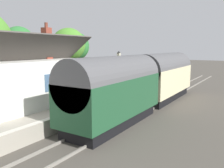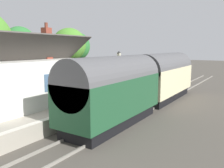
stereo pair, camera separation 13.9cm
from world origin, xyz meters
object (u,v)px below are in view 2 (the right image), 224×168
Objects in this scene: station_sign_board at (123,78)px; planter_bench_left at (120,82)px; station_building at (28,80)px; lamp_post_platform at (119,64)px; planter_corner_building at (94,81)px; train at (145,81)px; planter_under_sign at (105,86)px; bench_platform_end at (130,79)px; planter_edge_far at (67,85)px; bench_mid_platform at (147,75)px; tree_far_left at (79,46)px; bench_by_lamp at (142,77)px; tree_distant at (20,42)px; planter_bench_right at (132,77)px; planter_edge_near at (134,82)px; tree_behind_building at (69,45)px.

planter_bench_left is at bearing 36.58° from station_sign_board.
lamp_post_platform is (6.54, -3.34, 0.87)m from station_building.
station_sign_board reaches higher than planter_corner_building.
planter_bench_left is (3.66, 4.50, -0.84)m from train.
planter_under_sign is at bearing -115.70° from planter_corner_building.
planter_corner_building is at bearing 137.47° from bench_platform_end.
station_building is 6.25m from planter_edge_far.
lamp_post_platform reaches higher than train.
bench_mid_platform is 0.89× the size of station_sign_board.
station_sign_board is at bearing -124.71° from tree_far_left.
planter_corner_building is at bearing -11.17° from planter_edge_far.
tree_distant is (-7.03, 12.95, 4.04)m from bench_by_lamp.
station_building is 15.10m from planter_bench_right.
planter_edge_far is at bearing 111.51° from station_sign_board.
tree_distant reaches higher than planter_edge_near.
tree_behind_building is at bearing 124.13° from planter_bench_right.
station_building reaches higher than planter_edge_near.
planter_corner_building is 0.21× the size of lamp_post_platform.
train reaches higher than bench_platform_end.
lamp_post_platform reaches higher than planter_corner_building.
planter_bench_left is 2.76m from planter_corner_building.
train is at bearing -129.08° from planter_bench_left.
bench_platform_end reaches higher than planter_bench_left.
tree_behind_building is (-0.08, 8.73, 3.82)m from planter_edge_near.
planter_edge_near is 4.24m from planter_corner_building.
tree_far_left is at bearing 51.06° from planter_under_sign.
bench_platform_end is at bearing -6.98° from station_building.
station_building is (-6.40, 5.83, 0.37)m from train.
tree_distant is at bearing 108.27° from bench_platform_end.
lamp_post_platform is (-8.33, -1.80, 2.05)m from bench_by_lamp.
planter_bench_right is 7.90m from station_sign_board.
tree_behind_building is at bearing 70.71° from planter_corner_building.
tree_far_left is at bearing 55.29° from station_sign_board.
bench_platform_end is at bearing -154.38° from planter_bench_right.
planter_edge_far is 7.58m from tree_behind_building.
planter_bench_left reaches higher than planter_bench_right.
bench_mid_platform is at bearing 0.93° from bench_platform_end.
tree_behind_building is at bearing 65.78° from lamp_post_platform.
bench_mid_platform is at bearing -0.71° from planter_bench_left.
planter_bench_left is 0.12× the size of tree_far_left.
lamp_post_platform is (0.14, 2.49, 1.24)m from train.
station_building reaches higher than bench_mid_platform.
planter_corner_building is 11.01m from tree_distant.
planter_under_sign is at bearing -6.28° from station_building.
tree_behind_building is (4.27, 9.50, 1.71)m from lamp_post_platform.
bench_platform_end is 0.90× the size of station_sign_board.
lamp_post_platform is at bearing -121.84° from planter_under_sign.
lamp_post_platform is (-2.56, -4.61, 2.13)m from planter_corner_building.
planter_edge_near is at bearing -64.98° from planter_corner_building.
bench_platform_end is 1.80× the size of planter_edge_near.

